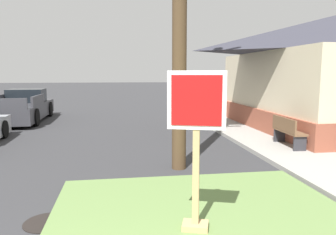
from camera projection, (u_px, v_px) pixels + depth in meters
name	position (u px, v px, depth m)	size (l,w,h in m)	color
sidewalk_strip	(304.00, 157.00, 8.66)	(2.20, 16.46, 0.12)	#9E9B93
stop_sign	(196.00, 152.00, 4.46)	(0.75, 0.38, 2.21)	tan
manhole_cover	(47.00, 222.00, 4.97)	(0.70, 0.70, 0.02)	black
pickup_truck_charcoal	(24.00, 108.00, 15.53)	(2.07, 5.51, 1.48)	#38383D
street_bench	(287.00, 131.00, 9.61)	(0.46, 1.43, 0.85)	brown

